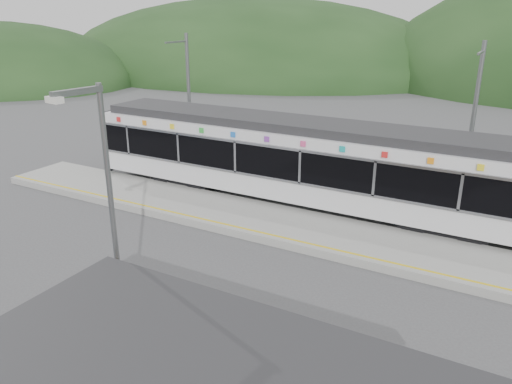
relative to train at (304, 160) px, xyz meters
The scene contains 8 objects.
ground 6.40m from the train, 98.00° to the right, with size 120.00×120.00×0.00m, color #4C4C4F.
hills 5.77m from the train, ahead, with size 146.00×149.00×26.00m.
platform 3.41m from the train, 107.36° to the right, with size 26.00×3.20×0.30m, color #9E9E99.
yellow_line 4.45m from the train, 101.91° to the right, with size 26.00×0.10×0.01m, color yellow.
train is the anchor object (origin of this frame).
catenary_mast_west 8.40m from the train, 161.90° to the left, with size 0.18×1.80×7.00m.
catenary_mast_east 6.85m from the train, 22.60° to the left, with size 0.18×1.80×7.00m.
lamp_post 11.89m from the train, 87.52° to the right, with size 0.37×1.18×6.70m.
Camera 1 is at (8.97, -12.86, 8.04)m, focal length 35.00 mm.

